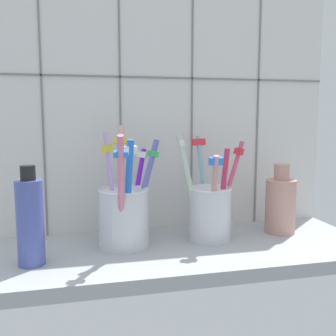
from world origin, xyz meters
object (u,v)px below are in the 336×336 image
toothbrush_cup_left (124,213)px  soap_bottle (30,221)px  ceramic_vase (280,204)px  toothbrush_cup_right (210,209)px

toothbrush_cup_left → soap_bottle: 14.26cm
ceramic_vase → toothbrush_cup_left: bearing=-178.0°
toothbrush_cup_right → toothbrush_cup_left: bearing=-179.7°
soap_bottle → toothbrush_cup_left: bearing=20.2°
toothbrush_cup_right → ceramic_vase: toothbrush_cup_right is taller
toothbrush_cup_left → soap_bottle: size_ratio=1.37×
toothbrush_cup_right → ceramic_vase: size_ratio=1.43×
toothbrush_cup_left → ceramic_vase: toothbrush_cup_left is taller
toothbrush_cup_right → soap_bottle: toothbrush_cup_right is taller
toothbrush_cup_left → ceramic_vase: (27.33, 0.95, -0.24)cm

